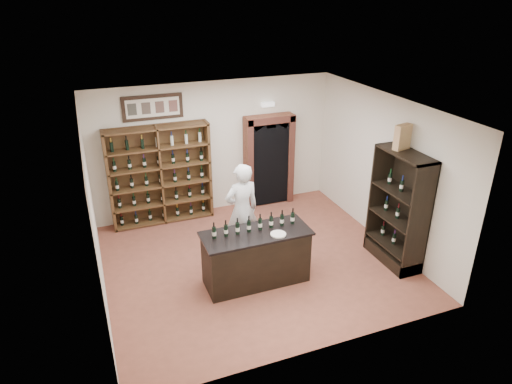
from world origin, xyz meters
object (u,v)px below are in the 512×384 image
(tasting_counter, at_px, (256,258))
(wine_shelf, at_px, (160,175))
(counter_bottle_0, at_px, (214,233))
(side_cabinet, at_px, (397,225))
(shopkeeper, at_px, (242,210))
(wine_crate, at_px, (402,137))

(tasting_counter, bearing_deg, wine_shelf, 110.56)
(wine_shelf, bearing_deg, tasting_counter, -69.44)
(counter_bottle_0, relative_size, side_cabinet, 0.14)
(counter_bottle_0, height_order, side_cabinet, side_cabinet)
(wine_shelf, relative_size, shopkeeper, 1.17)
(wine_crate, bearing_deg, wine_shelf, 128.23)
(counter_bottle_0, bearing_deg, tasting_counter, -5.72)
(shopkeeper, xyz_separation_m, wine_crate, (2.62, -1.10, 1.48))
(wine_shelf, relative_size, counter_bottle_0, 7.33)
(wine_shelf, relative_size, tasting_counter, 1.17)
(shopkeeper, bearing_deg, wine_shelf, -64.66)
(side_cabinet, bearing_deg, tasting_counter, 173.72)
(side_cabinet, height_order, wine_crate, wine_crate)
(counter_bottle_0, distance_m, side_cabinet, 3.48)
(wine_shelf, xyz_separation_m, shopkeeper, (1.19, -1.95, -0.16))
(tasting_counter, height_order, side_cabinet, side_cabinet)
(wine_shelf, bearing_deg, counter_bottle_0, -82.43)
(side_cabinet, bearing_deg, wine_shelf, 139.79)
(shopkeeper, bearing_deg, tasting_counter, 78.65)
(wine_crate, bearing_deg, tasting_counter, 164.45)
(side_cabinet, bearing_deg, wine_crate, 95.48)
(tasting_counter, distance_m, wine_crate, 3.33)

